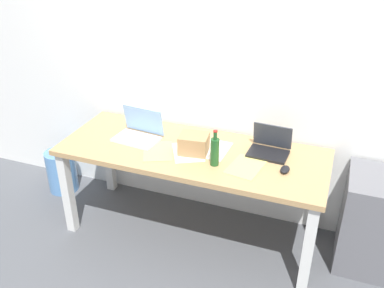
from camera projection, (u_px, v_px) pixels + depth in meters
The scene contains 14 objects.
ground_plane at pixel (192, 231), 3.46m from camera, with size 8.00×8.00×0.00m, color #515459.
back_wall at pixel (212, 61), 3.20m from camera, with size 5.20×0.08×2.60m, color white.
desk at pixel (192, 161), 3.14m from camera, with size 1.96×0.75×0.76m.
laptop_left at pixel (139, 132), 3.24m from camera, with size 0.36×0.27×0.23m.
laptop_right at pixel (269, 148), 3.04m from camera, with size 0.29×0.23×0.20m.
beer_bottle at pixel (215, 151), 2.87m from camera, with size 0.06×0.06×0.26m.
computer_mouse at pixel (285, 169), 2.83m from camera, with size 0.06×0.10×0.03m, color black.
cardboard_box at pixel (194, 144), 3.04m from camera, with size 0.20×0.17×0.14m, color tan.
paper_sheet_center at pixel (188, 152), 3.07m from camera, with size 0.21×0.30×0.00m, color white.
paper_yellow_folder at pixel (158, 151), 3.08m from camera, with size 0.21×0.30×0.00m, color #F4E06B.
paper_sheet_near_back at pixel (213, 149), 3.10m from camera, with size 0.21×0.30×0.00m, color white.
paper_sheet_front_right at pixel (246, 167), 2.89m from camera, with size 0.21×0.30×0.00m, color #F4E06B.
water_cooler_jug at pixel (62, 170), 3.90m from camera, with size 0.26×0.26×0.44m.
filing_cabinet at pixel (370, 221), 3.00m from camera, with size 0.40×0.48×0.72m, color slate.
Camera 1 is at (0.95, -2.53, 2.27)m, focal length 39.60 mm.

